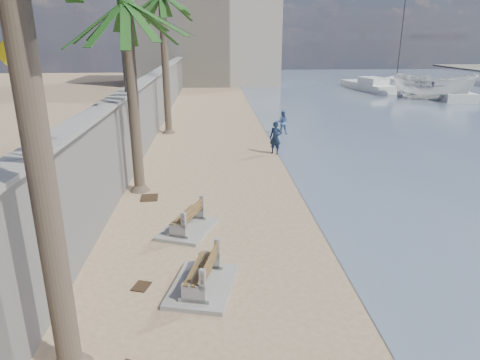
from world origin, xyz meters
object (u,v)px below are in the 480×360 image
bench_far (188,220)px  palm_mid (126,6)px  sailboat_west (396,79)px  person_b (283,121)px  yacht_near (444,93)px  yacht_far (368,87)px  person_a (275,135)px  bench_near (202,274)px  boat_cruiser (433,86)px

bench_far → palm_mid: bearing=118.7°
sailboat_west → person_b: bearing=-122.9°
yacht_near → yacht_far: bearing=52.6°
yacht_near → sailboat_west: bearing=2.6°
person_a → yacht_far: 31.61m
bench_near → bench_far: (-0.53, 3.35, -0.01)m
person_b → palm_mid: bearing=64.7°
palm_mid → boat_cruiser: 35.37m
bench_far → sailboat_west: bearing=60.5°
palm_mid → yacht_near: palm_mid is taller
bench_near → person_a: person_a is taller
bench_far → person_a: size_ratio=1.22×
person_a → boat_cruiser: (18.30, 19.52, 0.35)m
yacht_near → yacht_far: 8.49m
yacht_far → person_b: bearing=140.3°
palm_mid → person_b: size_ratio=4.77×
palm_mid → boat_cruiser: (24.54, 24.86, -5.59)m
bench_far → palm_mid: (-2.12, 3.88, 6.55)m
bench_far → yacht_far: 41.68m
yacht_near → sailboat_west: 16.07m
person_a → boat_cruiser: size_ratio=0.57×
person_b → yacht_near: 25.96m
person_a → yacht_near: bearing=76.6°
yacht_near → sailboat_west: sailboat_west is taller
bench_near → bench_far: 3.39m
palm_mid → person_a: palm_mid is taller
person_b → boat_cruiser: 22.62m
bench_far → yacht_near: yacht_near is taller
boat_cruiser → person_b: bearing=174.9°
bench_near → person_b: bearing=74.8°
person_a → bench_near: bearing=-75.7°
yacht_far → boat_cruiser: bearing=-166.7°
bench_near → sailboat_west: 56.66m
yacht_near → person_b: bearing=139.5°
yacht_near → boat_cruiser: bearing=141.2°
person_a → person_b: (1.14, 4.79, -0.16)m
boat_cruiser → yacht_near: 3.48m
person_a → person_b: size_ratio=1.19×
boat_cruiser → palm_mid: bearing=179.6°
palm_mid → yacht_far: (21.11, 33.22, -6.57)m
person_b → yacht_near: person_b is taller
yacht_far → person_a: bearing=142.9°
palm_mid → person_b: 13.93m
palm_mid → yacht_near: (27.00, 27.12, -6.57)m
person_b → bench_near: bearing=85.6°
palm_mid → person_b: palm_mid is taller
boat_cruiser → yacht_far: boat_cruiser is taller
person_a → boat_cruiser: boat_cruiser is taller
bench_far → yacht_near: 39.74m
boat_cruiser → yacht_near: bearing=-3.1°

